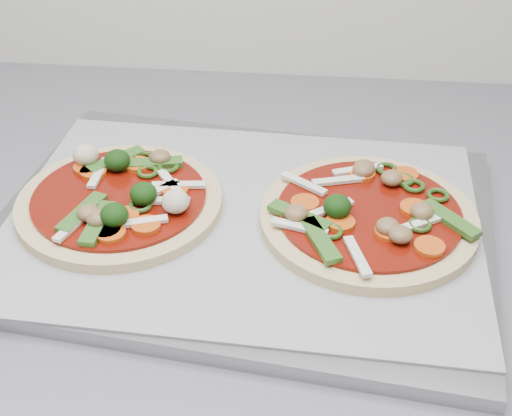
{
  "coord_description": "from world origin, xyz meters",
  "views": [
    {
      "loc": [
        -0.29,
        0.78,
        1.29
      ],
      "look_at": [
        -0.34,
        1.27,
        0.93
      ],
      "focal_mm": 50.0,
      "sensor_mm": 36.0,
      "label": 1
    }
  ],
  "objects": [
    {
      "name": "baking_tray",
      "position": [
        -0.35,
        1.27,
        0.91
      ],
      "size": [
        0.46,
        0.36,
        0.01
      ],
      "primitive_type": "cube",
      "rotation": [
        0.0,
        0.0,
        -0.12
      ],
      "color": "#949499",
      "rests_on": "countertop"
    },
    {
      "name": "parchment",
      "position": [
        -0.35,
        1.27,
        0.91
      ],
      "size": [
        0.42,
        0.32,
        0.0
      ],
      "primitive_type": "cube",
      "rotation": [
        0.0,
        0.0,
        -0.05
      ],
      "color": "#929397",
      "rests_on": "baking_tray"
    },
    {
      "name": "pizza_left",
      "position": [
        -0.46,
        1.28,
        0.93
      ],
      "size": [
        0.22,
        0.22,
        0.03
      ],
      "rotation": [
        0.0,
        0.0,
        -0.22
      ],
      "color": "#D7B57F",
      "rests_on": "parchment"
    },
    {
      "name": "pizza_right",
      "position": [
        -0.24,
        1.28,
        0.92
      ],
      "size": [
        0.2,
        0.2,
        0.03
      ],
      "rotation": [
        0.0,
        0.0,
        0.06
      ],
      "color": "#D7B57F",
      "rests_on": "parchment"
    }
  ]
}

